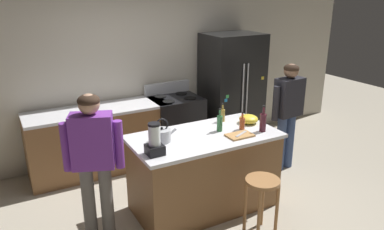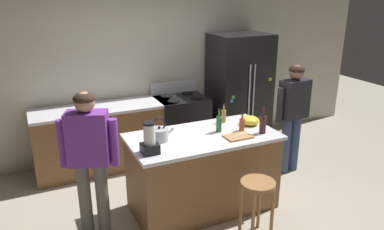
{
  "view_description": "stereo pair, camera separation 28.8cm",
  "coord_description": "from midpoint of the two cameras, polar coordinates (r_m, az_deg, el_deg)",
  "views": [
    {
      "loc": [
        -2.03,
        -3.41,
        2.53
      ],
      "look_at": [
        0.0,
        0.3,
        1.08
      ],
      "focal_mm": 35.02,
      "sensor_mm": 36.0,
      "label": 1
    },
    {
      "loc": [
        -1.77,
        -3.54,
        2.53
      ],
      "look_at": [
        0.0,
        0.3,
        1.08
      ],
      "focal_mm": 35.02,
      "sensor_mm": 36.0,
      "label": 2
    }
  ],
  "objects": [
    {
      "name": "bottle_wine",
      "position": [
        4.4,
        12.59,
        -1.29
      ],
      "size": [
        0.08,
        0.08,
        0.32
      ],
      "color": "#471923",
      "rests_on": "kitchen_island"
    },
    {
      "name": "refrigerator",
      "position": [
        6.18,
        8.49,
        3.62
      ],
      "size": [
        0.9,
        0.73,
        1.84
      ],
      "color": "black",
      "rests_on": "ground_plane"
    },
    {
      "name": "person_by_sink_right",
      "position": [
        5.37,
        16.66,
        0.86
      ],
      "size": [
        0.6,
        0.25,
        1.55
      ],
      "color": "#384C7A",
      "rests_on": "ground_plane"
    },
    {
      "name": "chef_knife",
      "position": [
        4.26,
        9.21,
        -3.07
      ],
      "size": [
        0.21,
        0.12,
        0.01
      ],
      "primitive_type": "cube",
      "rotation": [
        0.0,
        0.0,
        0.44
      ],
      "color": "#B7BABF",
      "rests_on": "cutting_board"
    },
    {
      "name": "ground_plane",
      "position": [
        4.7,
        3.38,
        -13.68
      ],
      "size": [
        14.0,
        14.0,
        0.0
      ],
      "primitive_type": "plane",
      "color": "#B2A893"
    },
    {
      "name": "person_by_island_left",
      "position": [
        3.83,
        -13.29,
        -5.69
      ],
      "size": [
        0.58,
        0.35,
        1.6
      ],
      "color": "#66605B",
      "rests_on": "ground_plane"
    },
    {
      "name": "bar_stool",
      "position": [
        4.02,
        12.0,
        -11.76
      ],
      "size": [
        0.36,
        0.36,
        0.66
      ],
      "color": "#9E6B3D",
      "rests_on": "ground_plane"
    },
    {
      "name": "mixing_bowl",
      "position": [
        4.66,
        10.54,
        -0.83
      ],
      "size": [
        0.24,
        0.24,
        0.11
      ],
      "primitive_type": "ellipsoid",
      "color": "yellow",
      "rests_on": "kitchen_island"
    },
    {
      "name": "stove_range",
      "position": [
        5.87,
        -0.27,
        -1.57
      ],
      "size": [
        0.76,
        0.65,
        1.11
      ],
      "color": "black",
      "rests_on": "ground_plane"
    },
    {
      "name": "back_counter_run",
      "position": [
        5.55,
        -11.51,
        -3.35
      ],
      "size": [
        2.0,
        0.64,
        0.93
      ],
      "color": "brown",
      "rests_on": "ground_plane"
    },
    {
      "name": "bottle_olive_oil",
      "position": [
        4.36,
        6.02,
        -1.3
      ],
      "size": [
        0.07,
        0.07,
        0.28
      ],
      "color": "#2D6638",
      "rests_on": "kitchen_island"
    },
    {
      "name": "blender_appliance",
      "position": [
        3.78,
        -4.31,
        -3.88
      ],
      "size": [
        0.17,
        0.17,
        0.33
      ],
      "color": "black",
      "rests_on": "kitchen_island"
    },
    {
      "name": "bottle_vinegar",
      "position": [
        4.68,
        6.61,
        -0.09
      ],
      "size": [
        0.06,
        0.06,
        0.24
      ],
      "color": "olive",
      "rests_on": "kitchen_island"
    },
    {
      "name": "bottle_cooking_sauce",
      "position": [
        4.44,
        9.47,
        -1.41
      ],
      "size": [
        0.06,
        0.06,
        0.22
      ],
      "color": "#B24C26",
      "rests_on": "kitchen_island"
    },
    {
      "name": "kitchen_island",
      "position": [
        4.47,
        3.5,
        -8.63
      ],
      "size": [
        1.71,
        0.89,
        0.93
      ],
      "color": "brown",
      "rests_on": "ground_plane"
    },
    {
      "name": "tea_kettle",
      "position": [
        4.1,
        -2.97,
        -2.93
      ],
      "size": [
        0.28,
        0.2,
        0.27
      ],
      "color": "#B7BABF",
      "rests_on": "kitchen_island"
    },
    {
      "name": "cutting_board",
      "position": [
        4.25,
        8.98,
        -3.28
      ],
      "size": [
        0.3,
        0.2,
        0.02
      ],
      "primitive_type": "cube",
      "color": "#B7844C",
      "rests_on": "kitchen_island"
    },
    {
      "name": "back_wall",
      "position": [
        5.87,
        -5.38,
        7.23
      ],
      "size": [
        8.0,
        0.1,
        2.7
      ],
      "primitive_type": "cube",
      "color": "beige",
      "rests_on": "ground_plane"
    }
  ]
}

